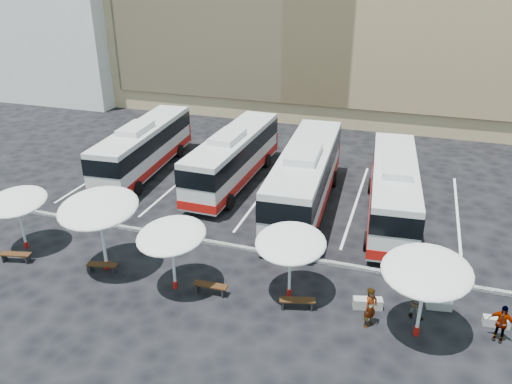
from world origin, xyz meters
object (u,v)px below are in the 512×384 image
(sunshade_3, at_px, (291,243))
(sunshade_4, at_px, (427,271))
(wood_bench_3, at_px, (297,302))
(conc_bench_2, at_px, (496,322))
(sunshade_0, at_px, (17,202))
(wood_bench_1, at_px, (102,266))
(passenger_2, at_px, (501,323))
(bus_1, at_px, (234,156))
(wood_bench_2, at_px, (210,287))
(wood_bench_0, at_px, (15,255))
(conc_bench_1, at_px, (439,305))
(sunshade_2, at_px, (171,236))
(sunshade_1, at_px, (98,208))
(conc_bench_0, at_px, (368,303))
(bus_3, at_px, (393,188))
(bus_2, at_px, (305,176))
(passenger_0, at_px, (370,308))
(bus_0, at_px, (144,146))
(passenger_1, at_px, (416,301))

(sunshade_3, xyz_separation_m, sunshade_4, (5.56, -0.92, 0.30))
(wood_bench_3, height_order, conc_bench_2, wood_bench_3)
(sunshade_0, bearing_deg, wood_bench_1, -7.71)
(sunshade_4, distance_m, passenger_2, 3.88)
(bus_1, bearing_deg, passenger_2, -35.35)
(wood_bench_2, distance_m, wood_bench_3, 4.01)
(wood_bench_0, distance_m, wood_bench_2, 10.36)
(conc_bench_2, relative_size, passenger_2, 0.64)
(conc_bench_1, distance_m, passenger_2, 2.67)
(conc_bench_1, bearing_deg, sunshade_2, -169.26)
(wood_bench_0, bearing_deg, sunshade_1, 10.56)
(wood_bench_1, height_order, conc_bench_2, wood_bench_1)
(sunshade_3, relative_size, conc_bench_0, 2.64)
(conc_bench_2, bearing_deg, sunshade_0, -177.56)
(bus_3, height_order, sunshade_2, bus_3)
(sunshade_4, height_order, conc_bench_0, sunshade_4)
(bus_1, bearing_deg, sunshade_4, -43.29)
(sunshade_4, bearing_deg, sunshade_0, 178.16)
(sunshade_2, xyz_separation_m, wood_bench_0, (-8.63, -0.48, -2.42))
(conc_bench_0, xyz_separation_m, passenger_2, (5.18, -0.46, 0.59))
(sunshade_1, xyz_separation_m, conc_bench_0, (12.56, 0.90, -3.11))
(bus_3, xyz_separation_m, wood_bench_0, (-17.51, -10.78, -1.54))
(wood_bench_2, relative_size, passenger_2, 0.96)
(bus_2, distance_m, sunshade_0, 15.85)
(wood_bench_3, height_order, conc_bench_0, wood_bench_3)
(bus_2, relative_size, sunshade_1, 3.24)
(bus_2, bearing_deg, wood_bench_0, -143.17)
(sunshade_1, xyz_separation_m, wood_bench_0, (-4.70, -0.88, -2.98))
(passenger_2, bearing_deg, conc_bench_0, -166.09)
(wood_bench_3, distance_m, passenger_0, 3.14)
(sunshade_4, bearing_deg, conc_bench_1, 66.69)
(sunshade_1, bearing_deg, bus_0, 110.78)
(bus_2, height_order, conc_bench_2, bus_2)
(sunshade_0, relative_size, sunshade_1, 0.88)
(sunshade_1, relative_size, wood_bench_2, 2.55)
(sunshade_3, relative_size, conc_bench_2, 3.13)
(wood_bench_3, bearing_deg, bus_0, 139.91)
(passenger_2, bearing_deg, conc_bench_2, 106.53)
(sunshade_4, bearing_deg, bus_3, 100.24)
(bus_2, relative_size, conc_bench_1, 12.25)
(bus_1, bearing_deg, sunshade_0, -121.50)
(sunshade_4, bearing_deg, conc_bench_0, 151.10)
(bus_0, height_order, bus_3, bus_3)
(sunshade_0, height_order, sunshade_1, sunshade_1)
(bus_2, bearing_deg, conc_bench_0, -64.14)
(sunshade_4, xyz_separation_m, passenger_1, (-0.12, 1.14, -2.23))
(sunshade_4, bearing_deg, sunshade_2, -179.22)
(bus_1, height_order, bus_3, bus_1)
(sunshade_3, xyz_separation_m, wood_bench_2, (-3.44, -0.94, -2.38))
(conc_bench_0, height_order, passenger_1, passenger_1)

